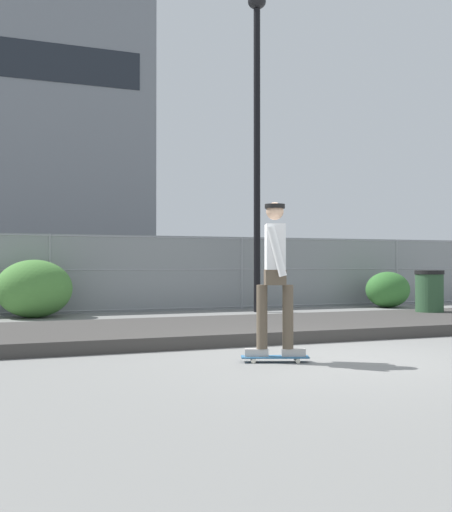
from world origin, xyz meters
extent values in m
plane|color=slate|center=(0.00, 0.00, 0.00)|extent=(120.00, 120.00, 0.00)
cube|color=#3D3A38|center=(0.00, 2.90, 0.09)|extent=(14.36, 3.07, 0.19)
cube|color=#2D608C|center=(-0.67, -0.01, 0.06)|extent=(0.82, 0.47, 0.02)
cylinder|color=silver|center=(-0.40, -0.02, 0.03)|extent=(0.06, 0.05, 0.05)
cylinder|color=silver|center=(-0.46, -0.19, 0.03)|extent=(0.06, 0.05, 0.05)
cylinder|color=silver|center=(-0.88, 0.17, 0.03)|extent=(0.06, 0.05, 0.05)
cylinder|color=silver|center=(-0.95, 0.00, 0.03)|extent=(0.06, 0.05, 0.05)
cube|color=#99999E|center=(-0.43, -0.10, 0.05)|extent=(0.10, 0.15, 0.01)
cube|color=#99999E|center=(-0.91, 0.08, 0.05)|extent=(0.10, 0.15, 0.01)
cube|color=#B2ADA8|center=(-0.46, -0.09, 0.12)|extent=(0.30, 0.19, 0.09)
cube|color=#B2ADA8|center=(-0.88, 0.07, 0.12)|extent=(0.30, 0.19, 0.09)
cylinder|color=brown|center=(-0.53, -0.07, 0.54)|extent=(0.13, 0.13, 0.76)
cylinder|color=brown|center=(-0.81, 0.04, 0.54)|extent=(0.13, 0.13, 0.76)
cube|color=brown|center=(-0.67, -0.01, 1.01)|extent=(0.34, 0.40, 0.18)
cube|color=white|center=(-0.67, -0.01, 1.37)|extent=(0.34, 0.43, 0.54)
cylinder|color=white|center=(-0.58, 0.22, 1.31)|extent=(0.25, 0.17, 0.58)
cylinder|color=white|center=(-0.76, -0.24, 1.31)|extent=(0.25, 0.17, 0.58)
sphere|color=tan|center=(-0.67, -0.01, 1.79)|extent=(0.21, 0.21, 0.21)
cylinder|color=black|center=(-0.67, -0.01, 1.85)|extent=(0.24, 0.24, 0.05)
cylinder|color=gray|center=(-2.40, 8.25, 0.93)|extent=(0.06, 0.06, 1.85)
cylinder|color=gray|center=(2.40, 8.25, 0.93)|extent=(0.06, 0.06, 1.85)
cylinder|color=gray|center=(7.19, 8.25, 0.93)|extent=(0.06, 0.06, 1.85)
cylinder|color=gray|center=(0.00, 8.25, 1.81)|extent=(23.95, 0.04, 0.04)
cylinder|color=gray|center=(0.00, 8.25, 1.02)|extent=(23.95, 0.04, 0.04)
cylinder|color=gray|center=(0.00, 8.25, 0.06)|extent=(23.95, 0.04, 0.04)
cube|color=gray|center=(0.00, 8.25, 0.93)|extent=(23.95, 0.01, 1.85)
cylinder|color=black|center=(2.33, 7.15, 3.67)|extent=(0.16, 0.16, 7.33)
ellipsoid|color=black|center=(2.33, 7.15, 7.51)|extent=(0.44, 0.44, 0.36)
cube|color=#566B4C|center=(-2.30, 11.39, 0.67)|extent=(4.45, 1.92, 0.70)
cube|color=#23282D|center=(-2.50, 11.40, 1.34)|extent=(2.24, 1.66, 0.64)
cylinder|color=black|center=(-0.91, 12.21, 0.32)|extent=(0.65, 0.26, 0.64)
cylinder|color=black|center=(-0.96, 10.50, 0.32)|extent=(0.65, 0.26, 0.64)
ellipsoid|color=#477F38|center=(-2.80, 7.43, 0.63)|extent=(1.62, 1.32, 1.25)
ellipsoid|color=#336B2D|center=(6.20, 7.29, 0.47)|extent=(1.23, 1.00, 0.95)
cylinder|color=#2D5133|center=(4.61, 3.69, 0.47)|extent=(0.56, 0.56, 0.95)
cylinder|color=black|center=(4.61, 3.69, 0.99)|extent=(0.59, 0.59, 0.08)
camera|label=1|loc=(-3.97, -6.81, 1.17)|focal=44.62mm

